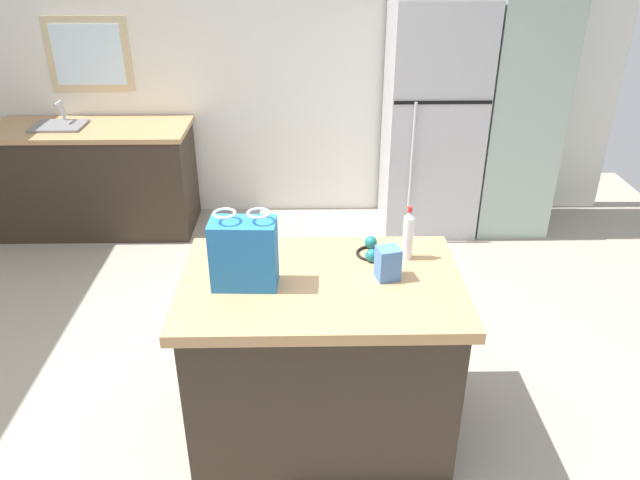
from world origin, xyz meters
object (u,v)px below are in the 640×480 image
Objects in this scene: refrigerator at (433,120)px; shopping_bag at (244,253)px; small_box at (388,263)px; ear_defenders at (371,250)px; tall_cabinet at (519,107)px; bottle at (408,235)px; kitchen_island at (321,357)px.

refrigerator reaches higher than shopping_bag.
shopping_bag reaches higher than small_box.
shopping_bag is at bearing -155.50° from ear_defenders.
shopping_bag is 1.81× the size of ear_defenders.
tall_cabinet is 5.71× the size of shopping_bag.
small_box is 0.24m from ear_defenders.
shopping_bag is (-1.98, -2.44, 0.02)m from tall_cabinet.
tall_cabinet is 2.58m from ear_defenders.
ear_defenders is (0.59, 0.27, -0.14)m from shopping_bag.
small_box is (-1.33, -2.40, -0.06)m from tall_cabinet.
tall_cabinet reaches higher than small_box.
bottle is at bearing -13.02° from ear_defenders.
ear_defenders is at bearing -107.88° from refrigerator.
shopping_bag is at bearing -176.02° from small_box.
small_box is 0.57× the size of bottle.
bottle is (0.12, 0.19, 0.05)m from small_box.
tall_cabinet is 2.75m from small_box.
small_box is (0.65, 0.05, -0.08)m from shopping_bag.
shopping_bag is 0.80m from bottle.
kitchen_island is 0.70× the size of refrigerator.
kitchen_island is 4.75× the size of bottle.
tall_cabinet is at bearing 55.79° from kitchen_island.
shopping_bag reaches higher than kitchen_island.
kitchen_island is at bearing -111.56° from refrigerator.
bottle is 1.38× the size of ear_defenders.
refrigerator is at bearing 74.88° from small_box.
tall_cabinet is (0.69, 0.00, 0.10)m from refrigerator.
bottle is at bearing 57.89° from small_box.
small_box reaches higher than kitchen_island.
ear_defenders is (-0.70, -2.17, -0.02)m from refrigerator.
bottle is at bearing 25.11° from kitchen_island.
bottle reaches higher than ear_defenders.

